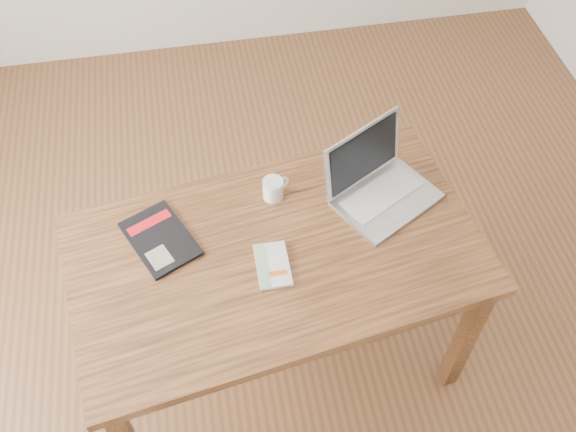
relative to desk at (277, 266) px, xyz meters
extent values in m
plane|color=#53331C|center=(0.01, 0.13, -0.66)|extent=(4.00, 4.00, 0.00)
cube|color=#502E18|center=(0.00, 0.00, 0.07)|extent=(1.44, 0.96, 0.04)
cube|color=#502E18|center=(0.65, -0.23, -0.31)|extent=(0.07, 0.07, 0.71)
cube|color=#502E18|center=(-0.65, 0.23, -0.31)|extent=(0.07, 0.07, 0.71)
cube|color=#502E18|center=(0.56, 0.41, -0.31)|extent=(0.07, 0.07, 0.71)
cube|color=silver|center=(-0.02, -0.06, 0.10)|extent=(0.11, 0.17, 0.01)
cube|color=white|center=(-0.02, -0.06, 0.10)|extent=(0.11, 0.17, 0.01)
cube|color=gray|center=(-0.06, -0.06, 0.10)|extent=(0.04, 0.17, 0.00)
cube|color=#CC570E|center=(-0.01, -0.09, 0.10)|extent=(0.06, 0.02, 0.00)
cube|color=black|center=(-0.37, 0.11, 0.10)|extent=(0.28, 0.32, 0.01)
cube|color=#AF0C18|center=(-0.40, 0.18, 0.10)|extent=(0.15, 0.10, 0.00)
cube|color=gray|center=(-0.37, 0.03, 0.10)|extent=(0.10, 0.10, 0.00)
cube|color=silver|center=(0.41, 0.14, 0.10)|extent=(0.41, 0.37, 0.02)
cube|color=silver|center=(0.40, 0.16, 0.11)|extent=(0.31, 0.25, 0.00)
cube|color=#BCBCC1|center=(0.45, 0.08, 0.11)|extent=(0.11, 0.09, 0.00)
cube|color=silver|center=(0.35, 0.26, 0.22)|extent=(0.31, 0.20, 0.22)
cube|color=black|center=(0.35, 0.25, 0.22)|extent=(0.28, 0.18, 0.20)
cylinder|color=white|center=(0.03, 0.23, 0.13)|extent=(0.07, 0.07, 0.08)
cylinder|color=black|center=(0.03, 0.23, 0.16)|extent=(0.06, 0.06, 0.01)
torus|color=white|center=(0.07, 0.25, 0.13)|extent=(0.05, 0.03, 0.05)
camera|label=1|loc=(-0.18, -1.18, 1.81)|focal=40.00mm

